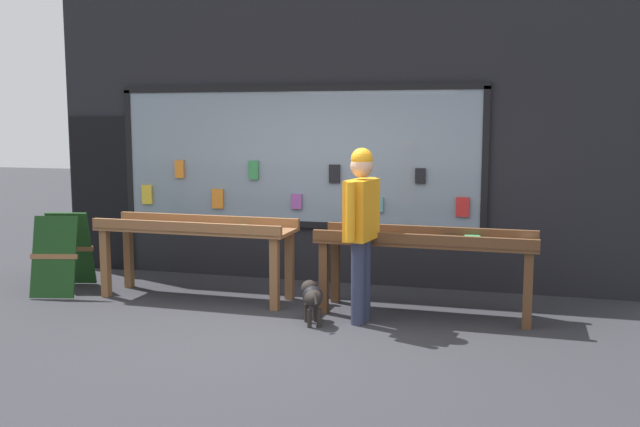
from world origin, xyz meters
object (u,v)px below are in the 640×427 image
(person_browsing, at_px, (361,220))
(small_dog, at_px, (312,296))
(display_table_left, at_px, (196,235))
(display_table_right, at_px, (426,247))
(sandwich_board_sign, at_px, (63,252))

(person_browsing, relative_size, small_dog, 3.53)
(display_table_left, height_order, small_dog, display_table_left)
(display_table_right, relative_size, person_browsing, 1.29)
(display_table_left, xyz_separation_m, small_dog, (1.58, -0.66, -0.46))
(small_dog, distance_m, sandwich_board_sign, 3.31)
(display_table_left, bearing_deg, small_dog, -22.58)
(display_table_left, xyz_separation_m, person_browsing, (2.05, -0.48, 0.32))
(display_table_left, xyz_separation_m, sandwich_board_sign, (-1.69, -0.15, -0.26))
(display_table_right, distance_m, sandwich_board_sign, 4.33)
(small_dog, bearing_deg, display_table_left, 42.05)
(person_browsing, xyz_separation_m, sandwich_board_sign, (-3.73, 0.32, -0.58))
(display_table_right, relative_size, small_dog, 4.57)
(sandwich_board_sign, bearing_deg, display_table_left, -9.05)
(display_table_left, bearing_deg, sandwich_board_sign, -174.78)
(person_browsing, relative_size, sandwich_board_sign, 1.92)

